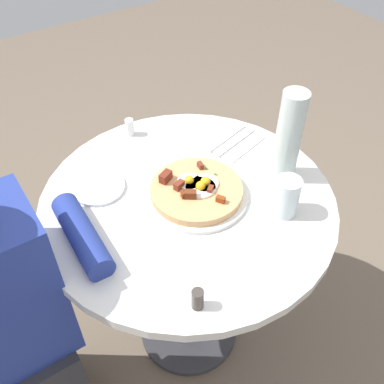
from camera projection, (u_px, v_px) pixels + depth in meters
The scene contains 13 objects.
ground_plane at pixel (189, 330), 1.76m from camera, with size 6.00×6.00×0.00m, color #6B5B4C.
dining_table at pixel (188, 238), 1.36m from camera, with size 0.83×0.83×0.74m.
person_seated at pixel (1, 339), 1.18m from camera, with size 0.51×0.28×1.14m.
pizza_plate at pixel (196, 195), 1.24m from camera, with size 0.29×0.29×0.01m, color white.
breakfast_pizza at pixel (196, 189), 1.23m from camera, with size 0.26×0.26×0.05m.
bread_plate at pixel (98, 187), 1.27m from camera, with size 0.15×0.15×0.01m, color white.
napkin at pixel (232, 141), 1.43m from camera, with size 0.17×0.14×0.00m, color white.
fork at pixel (236, 142), 1.41m from camera, with size 0.18×0.01×0.01m, color silver.
knife at pixel (227, 138), 1.43m from camera, with size 0.18×0.01×0.01m, color silver.
water_glass at pixel (286, 197), 1.16m from camera, with size 0.07×0.07×0.11m, color silver.
water_bottle at pixel (289, 137), 1.21m from camera, with size 0.07×0.07×0.28m, color silver.
salt_shaker at pixel (130, 127), 1.44m from camera, with size 0.03×0.03×0.06m, color white.
pepper_shaker at pixel (198, 299), 0.98m from camera, with size 0.03×0.03×0.06m, color #3F3833.
Camera 1 is at (-0.47, -0.74, 1.61)m, focal length 41.38 mm.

